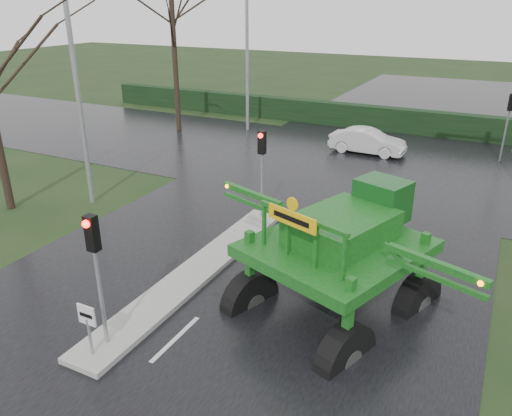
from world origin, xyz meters
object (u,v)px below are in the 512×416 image
at_px(keep_left_sign, 88,322).
at_px(crop_sprayer, 255,230).
at_px(street_light_left_near, 79,54).
at_px(street_light_left_far, 251,33).
at_px(traffic_signal_mid, 262,156).
at_px(traffic_signal_far, 509,112).
at_px(traffic_signal_near, 95,254).
at_px(white_sedan, 366,153).

xyz_separation_m(keep_left_sign, crop_sprayer, (2.26, 4.03, 1.12)).
relative_size(street_light_left_near, street_light_left_far, 1.00).
bearing_deg(traffic_signal_mid, traffic_signal_far, 58.07).
bearing_deg(traffic_signal_mid, street_light_left_near, -167.79).
bearing_deg(keep_left_sign, traffic_signal_mid, 90.00).
xyz_separation_m(traffic_signal_mid, street_light_left_far, (-6.89, 12.51, 3.40)).
distance_m(traffic_signal_near, street_light_left_far, 22.37).
bearing_deg(street_light_left_near, street_light_left_far, 90.00).
height_order(traffic_signal_mid, crop_sprayer, crop_sprayer).
distance_m(traffic_signal_near, white_sedan, 19.49).
xyz_separation_m(traffic_signal_mid, traffic_signal_far, (7.80, 12.52, 0.00)).
distance_m(traffic_signal_mid, traffic_signal_far, 14.75).
bearing_deg(traffic_signal_mid, keep_left_sign, -90.00).
bearing_deg(traffic_signal_near, white_sedan, 86.59).
relative_size(street_light_left_far, crop_sprayer, 1.28).
bearing_deg(traffic_signal_near, traffic_signal_mid, 90.00).
relative_size(keep_left_sign, white_sedan, 0.33).
xyz_separation_m(traffic_signal_far, crop_sprayer, (-5.54, -17.47, -0.41)).
bearing_deg(white_sedan, traffic_signal_mid, 175.74).
relative_size(keep_left_sign, street_light_left_near, 0.14).
xyz_separation_m(traffic_signal_far, white_sedan, (-6.65, -1.74, -2.59)).
relative_size(traffic_signal_near, traffic_signal_mid, 1.00).
distance_m(keep_left_sign, traffic_signal_near, 1.61).
xyz_separation_m(traffic_signal_near, street_light_left_far, (-6.89, 21.01, 3.40)).
xyz_separation_m(crop_sprayer, white_sedan, (-1.11, 15.74, -2.18)).
relative_size(traffic_signal_far, street_light_left_near, 0.35).
height_order(keep_left_sign, white_sedan, keep_left_sign).
bearing_deg(crop_sprayer, keep_left_sign, -99.88).
height_order(traffic_signal_mid, traffic_signal_far, same).
height_order(street_light_left_near, street_light_left_far, same).
xyz_separation_m(keep_left_sign, street_light_left_near, (-6.89, 7.50, 4.93)).
height_order(traffic_signal_far, street_light_left_far, street_light_left_far).
relative_size(traffic_signal_near, traffic_signal_far, 1.00).
distance_m(street_light_left_near, street_light_left_far, 14.00).
distance_m(keep_left_sign, white_sedan, 19.83).
height_order(traffic_signal_near, street_light_left_near, street_light_left_near).
bearing_deg(traffic_signal_near, traffic_signal_far, 69.64).
bearing_deg(traffic_signal_far, street_light_left_far, 0.03).
bearing_deg(crop_sprayer, street_light_left_near, 178.63).
distance_m(keep_left_sign, traffic_signal_far, 22.93).
relative_size(keep_left_sign, crop_sprayer, 0.17).
bearing_deg(traffic_signal_far, keep_left_sign, 70.07).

